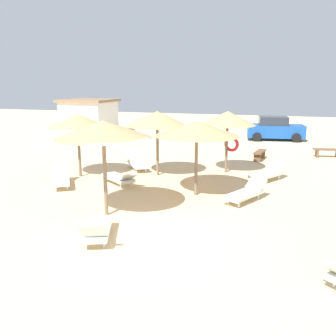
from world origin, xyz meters
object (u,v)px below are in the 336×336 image
at_px(bench_0, 260,154).
at_px(bench_1, 327,151).
at_px(parasol_5, 103,130).
at_px(lounger_5, 97,229).
at_px(beach_cabana, 89,116).
at_px(parasol_6, 197,129).
at_px(parked_car, 275,129).
at_px(lounger_2, 61,178).
at_px(parasol_0, 157,119).
at_px(lounger_7, 137,163).
at_px(parasol_3, 228,119).
at_px(parasol_2, 77,120).
at_px(lounger_6, 246,193).
at_px(lounger_3, 268,173).
at_px(lounger_0, 120,178).

bearing_deg(bench_0, bench_1, 27.47).
height_order(parasol_5, bench_1, parasol_5).
distance_m(lounger_5, beach_cabana, 21.58).
xyz_separation_m(parasol_6, parked_car, (2.42, 14.82, -1.65)).
relative_size(lounger_2, parked_car, 0.45).
bearing_deg(parasol_0, lounger_7, 149.21).
xyz_separation_m(parasol_5, bench_1, (7.61, 11.96, -2.36)).
bearing_deg(parasol_3, bench_0, 68.52).
height_order(parasol_6, lounger_5, parasol_6).
bearing_deg(bench_1, parked_car, 117.55).
xyz_separation_m(parasol_2, lounger_6, (7.39, -1.34, -2.17)).
bearing_deg(lounger_7, parasol_2, -133.37).
distance_m(parasol_6, lounger_3, 4.39).
height_order(parasol_0, lounger_7, parasol_0).
xyz_separation_m(parasol_2, bench_1, (10.97, 7.90, -2.14)).
height_order(parasol_6, beach_cabana, beach_cabana).
relative_size(lounger_7, parked_car, 0.45).
relative_size(lounger_7, bench_1, 1.23).
distance_m(parasol_3, bench_1, 7.45).
relative_size(parasol_6, parked_car, 0.73).
bearing_deg(lounger_6, lounger_2, -177.99).
bearing_deg(parasol_3, beach_cabana, 141.75).
height_order(parasol_6, parked_car, parasol_6).
xyz_separation_m(parasol_2, parked_car, (7.97, 13.66, -1.67)).
relative_size(parasol_2, parasol_3, 0.98).
relative_size(lounger_2, lounger_5, 0.97).
bearing_deg(parasol_5, parasol_6, 53.00).
distance_m(lounger_7, beach_cabana, 13.90).
bearing_deg(bench_0, lounger_7, -143.76).
xyz_separation_m(parasol_2, lounger_0, (2.29, -0.80, -2.18)).
bearing_deg(parasol_2, lounger_6, -10.29).
bearing_deg(bench_0, lounger_3, -81.70).
bearing_deg(lounger_7, parasol_0, -30.79).
bearing_deg(lounger_3, parasol_0, -173.56).
distance_m(lounger_7, bench_0, 6.82).
height_order(parasol_0, parasol_2, parasol_0).
height_order(parasol_3, lounger_6, parasol_3).
xyz_separation_m(lounger_0, lounger_7, (-0.39, 2.81, 0.01)).
bearing_deg(lounger_7, lounger_0, -82.03).
bearing_deg(parasol_5, lounger_3, 51.29).
bearing_deg(parasol_6, bench_1, 59.09).
bearing_deg(lounger_2, lounger_0, 19.85).
distance_m(lounger_0, parked_car, 15.54).
bearing_deg(beach_cabana, lounger_5, -60.03).
bearing_deg(lounger_5, parasol_2, 124.46).
relative_size(parasol_3, lounger_7, 1.49).
bearing_deg(beach_cabana, lounger_3, -36.83).
bearing_deg(lounger_0, lounger_7, 97.97).
xyz_separation_m(parasol_6, bench_0, (1.85, 7.20, -2.13)).
bearing_deg(parasol_2, lounger_7, 46.63).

